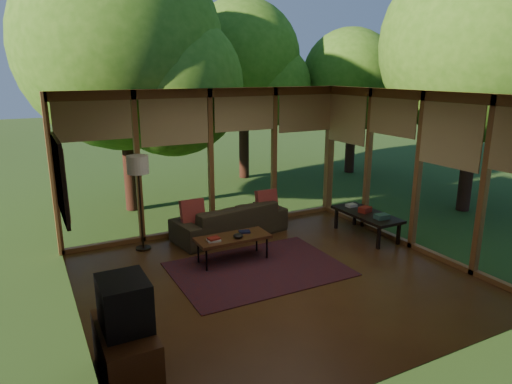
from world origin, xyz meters
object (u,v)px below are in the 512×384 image
media_cabinet (126,354)px  sofa (230,220)px  floor_lamp (138,170)px  television (124,303)px  coffee_table (233,238)px  side_console (367,215)px

media_cabinet → sofa: bearing=51.6°
media_cabinet → floor_lamp: floor_lamp is taller
television → floor_lamp: 3.59m
television → coffee_table: (2.16, 2.21, -0.46)m
sofa → television: size_ratio=3.89×
floor_lamp → coffee_table: bearing=-45.5°
media_cabinet → television: 0.55m
sofa → television: television is taller
media_cabinet → floor_lamp: size_ratio=0.61×
sofa → media_cabinet: size_ratio=2.14×
television → floor_lamp: size_ratio=0.33×
side_console → floor_lamp: bearing=161.6°
media_cabinet → coffee_table: 3.11m
sofa → side_console: sofa is taller
sofa → media_cabinet: (-2.63, -3.32, -0.01)m
television → side_console: 5.31m
media_cabinet → coffee_table: bearing=45.5°
floor_lamp → coffee_table: 1.96m
media_cabinet → floor_lamp: 3.72m
coffee_table → sofa: bearing=67.8°
media_cabinet → side_console: 5.31m
sofa → coffee_table: bearing=59.0°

